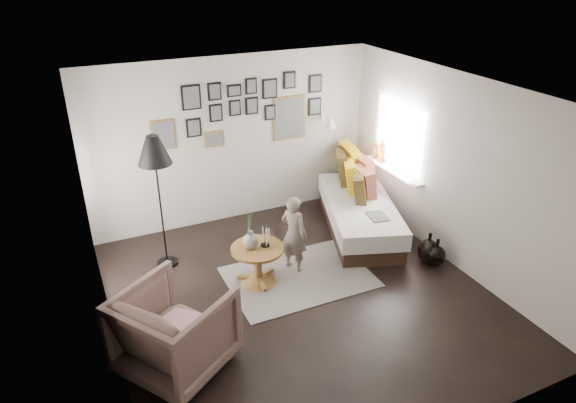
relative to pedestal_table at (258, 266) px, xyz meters
name	(u,v)px	position (x,y,z in m)	size (l,w,h in m)	color
ground	(301,296)	(0.38, -0.50, -0.25)	(4.80, 4.80, 0.00)	black
wall_back	(233,141)	(0.38, 1.90, 1.05)	(4.50, 4.50, 0.00)	#A59A90
wall_front	(439,329)	(0.38, -2.90, 1.05)	(4.50, 4.50, 0.00)	#A59A90
wall_left	(99,247)	(-1.87, -0.50, 1.05)	(4.80, 4.80, 0.00)	#A59A90
wall_right	(454,172)	(2.63, -0.50, 1.05)	(4.80, 4.80, 0.00)	#A59A90
ceiling	(304,93)	(0.38, -0.50, 2.35)	(4.80, 4.80, 0.00)	white
door_left	(92,217)	(-1.85, 0.70, 0.80)	(0.00, 2.14, 2.14)	white
window_right	(388,164)	(2.56, 0.84, 0.68)	(0.15, 1.32, 1.30)	white
gallery_wall	(250,111)	(0.67, 1.88, 1.50)	(2.74, 0.03, 1.08)	brown
wall_sconce	(330,123)	(1.93, 1.64, 1.21)	(0.18, 0.36, 0.16)	white
rug	(299,277)	(0.54, -0.12, -0.24)	(1.87, 1.31, 0.01)	#B6AD9F
pedestal_table	(258,266)	(0.00, 0.00, 0.00)	(0.68, 0.68, 0.54)	brown
vase	(251,238)	(-0.08, 0.02, 0.44)	(0.19, 0.19, 0.49)	black
candles	(265,237)	(0.11, 0.00, 0.41)	(0.12, 0.12, 0.25)	black
daybed	(356,207)	(1.95, 0.76, 0.11)	(1.63, 2.39, 1.10)	black
magazine_on_daybed	(378,216)	(1.90, 0.11, 0.26)	(0.25, 0.34, 0.02)	black
armchair	(175,331)	(-1.32, -1.04, 0.22)	(0.99, 1.02, 0.93)	brown
armchair_cushion	(177,326)	(-1.29, -0.99, 0.23)	(0.42, 0.42, 0.10)	silver
floor_lamp	(154,155)	(-0.98, 0.96, 1.37)	(0.44, 0.44, 1.88)	black
magazine_basket	(144,342)	(-1.62, -0.78, -0.03)	(0.42, 0.42, 0.44)	black
demijohn_large	(428,251)	(2.34, -0.53, -0.07)	(0.30, 0.30, 0.45)	black
demijohn_small	(436,256)	(2.38, -0.65, -0.09)	(0.26, 0.26, 0.41)	black
child	(294,234)	(0.57, 0.10, 0.30)	(0.40, 0.26, 1.09)	#63574E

